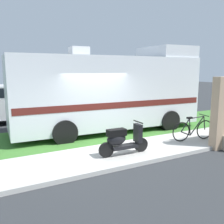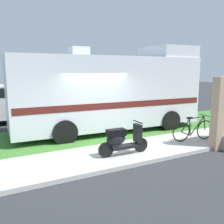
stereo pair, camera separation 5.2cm
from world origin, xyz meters
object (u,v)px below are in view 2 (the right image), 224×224
object	(u,v)px
scooter	(122,140)
bottle_green	(213,138)
motorhome_rv	(109,91)
bicycle	(193,130)
pickup_truck_near	(0,103)

from	to	relation	value
scooter	bottle_green	bearing A→B (deg)	-5.68
motorhome_rv	bicycle	bearing A→B (deg)	-59.95
scooter	pickup_truck_near	distance (m)	7.71
motorhome_rv	pickup_truck_near	size ratio (longest dim) A/B	1.47
motorhome_rv	bicycle	xyz separation A→B (m)	(1.78, -3.08, -1.22)
bicycle	pickup_truck_near	xyz separation A→B (m)	(-5.80, 7.06, 0.48)
pickup_truck_near	bottle_green	bearing A→B (deg)	-50.16
bottle_green	motorhome_rv	bearing A→B (deg)	122.55
bicycle	bottle_green	size ratio (longest dim) A/B	5.95
scooter	bottle_green	xyz separation A→B (m)	(3.50, -0.35, -0.34)
motorhome_rv	bottle_green	world-z (taller)	motorhome_rv
motorhome_rv	bottle_green	xyz separation A→B (m)	(2.27, -3.55, -1.49)
scooter	pickup_truck_near	size ratio (longest dim) A/B	0.30
scooter	bicycle	world-z (taller)	scooter
motorhome_rv	scooter	distance (m)	3.62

